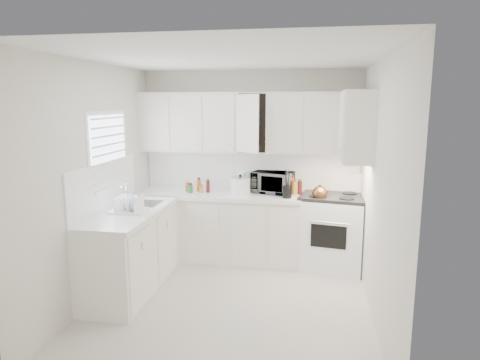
% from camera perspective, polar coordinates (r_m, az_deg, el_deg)
% --- Properties ---
extents(floor, '(3.20, 3.20, 0.00)m').
position_cam_1_polar(floor, '(4.84, -1.42, -16.22)').
color(floor, beige).
rests_on(floor, ground).
extents(ceiling, '(3.20, 3.20, 0.00)m').
position_cam_1_polar(ceiling, '(4.36, -1.58, 16.05)').
color(ceiling, white).
rests_on(ceiling, ground).
extents(wall_back, '(3.00, 0.00, 3.00)m').
position_cam_1_polar(wall_back, '(5.98, 1.42, 2.00)').
color(wall_back, silver).
rests_on(wall_back, ground).
extents(wall_front, '(3.00, 0.00, 3.00)m').
position_cam_1_polar(wall_front, '(2.91, -7.53, -7.04)').
color(wall_front, silver).
rests_on(wall_front, ground).
extents(wall_left, '(0.00, 3.20, 3.20)m').
position_cam_1_polar(wall_left, '(4.93, -18.89, -0.35)').
color(wall_left, silver).
rests_on(wall_left, ground).
extents(wall_right, '(0.00, 3.20, 3.20)m').
position_cam_1_polar(wall_right, '(4.39, 18.10, -1.55)').
color(wall_right, silver).
rests_on(wall_right, ground).
extents(window_blinds, '(0.06, 0.96, 1.06)m').
position_cam_1_polar(window_blinds, '(5.19, -17.04, 3.06)').
color(window_blinds, white).
rests_on(window_blinds, wall_left).
extents(lower_cabinets_back, '(2.22, 0.60, 0.90)m').
position_cam_1_polar(lower_cabinets_back, '(5.94, -2.78, -6.47)').
color(lower_cabinets_back, silver).
rests_on(lower_cabinets_back, floor).
extents(lower_cabinets_left, '(0.60, 1.60, 0.90)m').
position_cam_1_polar(lower_cabinets_left, '(5.19, -14.32, -9.32)').
color(lower_cabinets_left, silver).
rests_on(lower_cabinets_left, floor).
extents(countertop_back, '(2.24, 0.64, 0.05)m').
position_cam_1_polar(countertop_back, '(5.81, -2.84, -2.01)').
color(countertop_back, white).
rests_on(countertop_back, lower_cabinets_back).
extents(countertop_left, '(0.64, 1.62, 0.05)m').
position_cam_1_polar(countertop_left, '(5.04, -14.46, -4.24)').
color(countertop_left, white).
rests_on(countertop_left, lower_cabinets_left).
extents(backsplash_back, '(2.98, 0.02, 0.55)m').
position_cam_1_polar(backsplash_back, '(5.98, 1.40, 1.27)').
color(backsplash_back, white).
rests_on(backsplash_back, wall_back).
extents(backsplash_left, '(0.02, 1.60, 0.55)m').
position_cam_1_polar(backsplash_left, '(5.11, -17.69, -0.77)').
color(backsplash_left, white).
rests_on(backsplash_left, wall_left).
extents(upper_cabinets_back, '(3.00, 0.33, 0.80)m').
position_cam_1_polar(upper_cabinets_back, '(5.79, 1.20, 3.72)').
color(upper_cabinets_back, silver).
rests_on(upper_cabinets_back, wall_back).
extents(upper_cabinets_right, '(0.33, 0.90, 0.80)m').
position_cam_1_polar(upper_cabinets_right, '(5.14, 15.08, 2.54)').
color(upper_cabinets_right, silver).
rests_on(upper_cabinets_right, wall_right).
extents(sink, '(0.42, 0.38, 0.30)m').
position_cam_1_polar(sink, '(5.32, -13.02, -1.81)').
color(sink, gray).
rests_on(sink, countertop_left).
extents(stove, '(0.92, 0.80, 1.25)m').
position_cam_1_polar(stove, '(5.75, 12.25, -5.44)').
color(stove, white).
rests_on(stove, floor).
extents(tea_kettle, '(0.28, 0.25, 0.22)m').
position_cam_1_polar(tea_kettle, '(5.48, 10.62, -1.61)').
color(tea_kettle, brown).
rests_on(tea_kettle, stove).
extents(frying_pan, '(0.28, 0.44, 0.04)m').
position_cam_1_polar(frying_pan, '(5.83, 14.07, -1.87)').
color(frying_pan, black).
rests_on(frying_pan, stove).
extents(microwave, '(0.59, 0.43, 0.36)m').
position_cam_1_polar(microwave, '(5.81, 4.38, 0.02)').
color(microwave, gray).
rests_on(microwave, countertop_back).
extents(rice_cooker, '(0.28, 0.28, 0.27)m').
position_cam_1_polar(rice_cooker, '(5.72, 0.04, -0.57)').
color(rice_cooker, white).
rests_on(rice_cooker, countertop_back).
extents(paper_towel, '(0.12, 0.12, 0.27)m').
position_cam_1_polar(paper_towel, '(5.89, 0.24, -0.24)').
color(paper_towel, white).
rests_on(paper_towel, countertop_back).
extents(utensil_crock, '(0.14, 0.14, 0.37)m').
position_cam_1_polar(utensil_crock, '(5.51, 6.33, -0.51)').
color(utensil_crock, black).
rests_on(utensil_crock, countertop_back).
extents(dish_rack, '(0.38, 0.29, 0.21)m').
position_cam_1_polar(dish_rack, '(4.93, -14.72, -3.01)').
color(dish_rack, white).
rests_on(dish_rack, countertop_left).
extents(spice_left_0, '(0.06, 0.06, 0.13)m').
position_cam_1_polar(spice_left_0, '(6.03, -6.86, -0.75)').
color(spice_left_0, '#9F532B').
rests_on(spice_left_0, countertop_back).
extents(spice_left_1, '(0.06, 0.06, 0.13)m').
position_cam_1_polar(spice_left_1, '(5.92, -6.41, -0.94)').
color(spice_left_1, '#236B38').
rests_on(spice_left_1, countertop_back).
extents(spice_left_2, '(0.06, 0.06, 0.13)m').
position_cam_1_polar(spice_left_2, '(5.99, -5.48, -0.80)').
color(spice_left_2, '#D2621C').
rests_on(spice_left_2, countertop_back).
extents(spice_left_3, '(0.06, 0.06, 0.13)m').
position_cam_1_polar(spice_left_3, '(5.88, -5.00, -0.99)').
color(spice_left_3, '#C4882E').
rests_on(spice_left_3, countertop_back).
extents(spice_left_4, '(0.06, 0.06, 0.13)m').
position_cam_1_polar(spice_left_4, '(5.95, -4.09, -0.85)').
color(spice_left_4, '#4E1816').
rests_on(spice_left_4, countertop_back).
extents(sauce_right_0, '(0.06, 0.06, 0.19)m').
position_cam_1_polar(sauce_right_0, '(5.83, 6.87, -0.83)').
color(sauce_right_0, '#D2621C').
rests_on(sauce_right_0, countertop_back).
extents(sauce_right_1, '(0.06, 0.06, 0.19)m').
position_cam_1_polar(sauce_right_1, '(5.77, 7.39, -0.96)').
color(sauce_right_1, '#C4882E').
rests_on(sauce_right_1, countertop_back).
extents(sauce_right_2, '(0.06, 0.06, 0.19)m').
position_cam_1_polar(sauce_right_2, '(5.82, 7.95, -0.86)').
color(sauce_right_2, '#4E1816').
rests_on(sauce_right_2, countertop_back).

